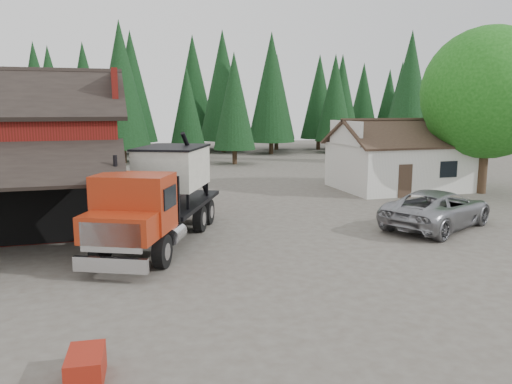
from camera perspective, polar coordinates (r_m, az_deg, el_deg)
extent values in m
plane|color=#4F483E|center=(17.45, 2.29, -8.23)|extent=(120.00, 120.00, 0.00)
cube|color=maroon|center=(25.72, -15.91, 10.75)|extent=(0.25, 7.00, 2.00)
cylinder|color=#382619|center=(18.26, -16.82, -3.28)|extent=(0.20, 0.20, 2.80)
cube|color=silver|center=(34.29, 16.09, 2.86)|extent=(8.00, 6.00, 3.00)
cube|color=#38281E|center=(32.86, 17.68, 6.44)|extent=(8.60, 3.42, 1.80)
cube|color=#38281E|center=(35.38, 14.96, 6.77)|extent=(8.60, 3.42, 1.80)
cube|color=silver|center=(32.14, 10.21, 6.68)|extent=(0.20, 4.20, 1.50)
cube|color=silver|center=(36.42, 21.62, 6.49)|extent=(0.20, 4.20, 1.50)
cube|color=#38281E|center=(31.03, 16.68, 1.21)|extent=(0.90, 0.06, 2.00)
cube|color=black|center=(32.68, 21.15, 2.44)|extent=(1.20, 0.06, 1.00)
cylinder|color=#382619|center=(34.28, 24.46, 2.53)|extent=(0.60, 0.60, 3.20)
sphere|color=#195513|center=(34.08, 25.01, 10.22)|extent=(8.00, 8.00, 8.00)
sphere|color=#195513|center=(33.91, 22.43, 8.37)|extent=(4.40, 4.40, 4.40)
sphere|color=#195513|center=(34.14, 27.07, 8.55)|extent=(4.80, 4.80, 4.80)
cylinder|color=#382619|center=(47.32, -2.45, 4.18)|extent=(0.44, 0.44, 1.60)
cone|color=black|center=(47.10, -2.50, 10.36)|extent=(3.96, 3.96, 9.00)
cylinder|color=#382619|center=(50.09, 16.82, 4.08)|extent=(0.44, 0.44, 1.60)
cone|color=black|center=(49.90, 17.17, 11.06)|extent=(4.84, 4.84, 11.00)
cylinder|color=#382619|center=(49.94, -14.82, 4.15)|extent=(0.44, 0.44, 1.60)
cone|color=black|center=(49.77, -15.16, 11.73)|extent=(5.28, 5.28, 12.00)
cylinder|color=black|center=(17.98, -17.35, -6.22)|extent=(0.81, 1.20, 1.15)
cylinder|color=black|center=(17.16, -10.68, -6.70)|extent=(0.81, 1.20, 1.15)
cylinder|color=black|center=(22.46, -11.86, -2.83)|extent=(0.81, 1.20, 1.15)
cylinder|color=black|center=(21.82, -6.43, -3.05)|extent=(0.81, 1.20, 1.15)
cylinder|color=black|center=(23.81, -10.66, -2.08)|extent=(0.81, 1.20, 1.15)
cylinder|color=black|center=(23.20, -5.52, -2.26)|extent=(0.81, 1.20, 1.15)
cube|color=black|center=(20.47, -10.61, -2.81)|extent=(4.79, 8.65, 0.42)
cube|color=silver|center=(16.12, -16.29, -8.01)|extent=(2.26, 1.17, 0.47)
cube|color=silver|center=(15.99, -16.27, -5.04)|extent=(1.85, 0.92, 0.94)
cube|color=maroon|center=(16.50, -15.40, -3.98)|extent=(2.70, 2.22, 0.89)
cube|color=maroon|center=(17.61, -13.73, -1.14)|extent=(3.02, 2.66, 1.93)
cube|color=black|center=(16.79, -14.83, -0.62)|extent=(2.03, 0.99, 0.94)
cylinder|color=black|center=(18.77, -15.70, 1.22)|extent=(0.19, 0.19, 1.88)
cube|color=black|center=(18.57, -12.53, -0.70)|extent=(2.38, 1.18, 1.67)
cube|color=black|center=(21.78, -9.40, -1.26)|extent=(4.95, 6.62, 0.17)
cube|color=beige|center=(21.54, -9.51, 2.78)|extent=(3.62, 4.14, 1.67)
cone|color=beige|center=(21.69, -9.44, 0.04)|extent=(3.05, 3.05, 0.73)
cube|color=black|center=(21.45, -9.58, 5.06)|extent=(3.76, 4.28, 0.08)
cylinder|color=black|center=(22.77, -6.88, 2.95)|extent=(1.62, 1.90, 3.19)
cube|color=maroon|center=(24.27, -9.05, 0.58)|extent=(0.92, 1.02, 0.47)
cylinder|color=silver|center=(18.10, -9.22, -4.76)|extent=(0.97, 1.19, 0.59)
imported|color=#95969C|center=(23.82, 20.06, -1.81)|extent=(6.79, 5.40, 1.72)
cube|color=maroon|center=(10.98, -18.87, -18.38)|extent=(0.79, 1.15, 0.60)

